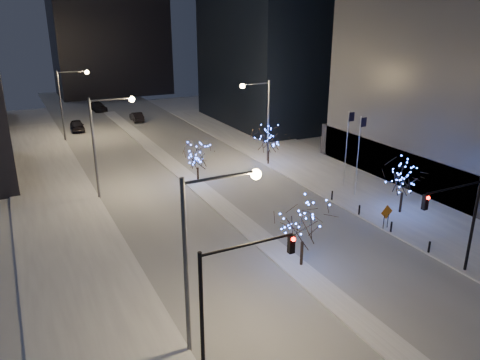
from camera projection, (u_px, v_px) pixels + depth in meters
ground at (358, 320)px, 28.00m from camera, size 160.00×160.00×0.00m
road at (170, 163)px, 57.45m from camera, size 20.00×130.00×0.02m
median at (184, 174)px, 53.22m from camera, size 2.00×80.00×0.15m
east_sidewalk at (345, 181)px, 51.16m from camera, size 10.00×90.00×0.15m
west_sidewalk at (67, 233)px, 38.88m from camera, size 8.00×90.00×0.15m
street_lamp_w_near at (205, 239)px, 23.72m from camera, size 4.40×0.56×10.00m
street_lamp_w_mid at (104, 133)px, 44.76m from camera, size 4.40×0.56×10.00m
street_lamp_w_far at (68, 95)px, 65.80m from camera, size 4.40×0.56×10.00m
street_lamp_east at (262, 111)px, 55.36m from camera, size 3.90×0.56×10.00m
traffic_signal_west at (231, 286)px, 22.83m from camera, size 5.26×0.43×7.00m
traffic_signal_east at (460, 214)px, 31.03m from camera, size 5.26×0.43×7.00m
flagpoles at (353, 147)px, 46.57m from camera, size 1.35×2.60×8.00m
bollards at (375, 218)px, 40.54m from camera, size 0.16×12.16×0.90m
car_near at (77, 126)px, 73.01m from camera, size 2.20×4.93×1.65m
car_mid at (137, 117)px, 79.76m from camera, size 1.74×4.65×1.52m
car_far at (98, 107)px, 88.14m from camera, size 3.00×5.86×1.63m
holiday_tree_median_near at (303, 223)px, 32.82m from camera, size 4.95×4.95×5.10m
holiday_tree_median_far at (197, 157)px, 49.64m from camera, size 3.90×3.90×4.25m
holiday_tree_plaza_near at (404, 178)px, 41.83m from camera, size 4.02×4.02×4.92m
holiday_tree_plaza_far at (269, 139)px, 55.76m from camera, size 4.46×4.46×4.84m
construction_sign at (387, 214)px, 39.27m from camera, size 1.28×0.07×2.11m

